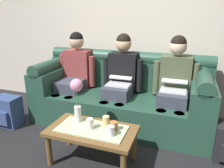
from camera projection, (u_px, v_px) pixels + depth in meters
name	position (u px, v px, depth m)	size (l,w,h in m)	color
back_wall_patterned	(133.00, 15.00, 3.17)	(6.00, 0.12, 2.90)	beige
couch	(121.00, 96.00, 3.03)	(2.35, 0.88, 0.96)	#234738
person_left	(75.00, 72.00, 3.16)	(0.56, 0.67, 1.22)	#383D4C
person_middle	(121.00, 77.00, 2.94)	(0.56, 0.67, 1.22)	#383D4C
person_right	(175.00, 82.00, 2.71)	(0.56, 0.67, 1.22)	#383D4C
coffee_table	(92.00, 134.00, 2.18)	(0.88, 0.48, 0.39)	brown
flower_vase	(77.00, 94.00, 2.19)	(0.13, 0.13, 0.47)	silver
cup_near_left	(90.00, 124.00, 2.13)	(0.07, 0.07, 0.11)	white
cup_near_right	(111.00, 131.00, 2.01)	(0.07, 0.07, 0.10)	silver
cup_far_center	(106.00, 121.00, 2.20)	(0.07, 0.07, 0.10)	#DBB77A
cup_far_left	(114.00, 126.00, 2.11)	(0.07, 0.07, 0.09)	#B26633
backpack_left	(8.00, 111.00, 2.95)	(0.33, 0.28, 0.41)	#33477A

